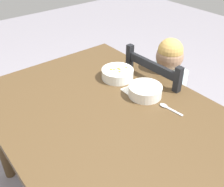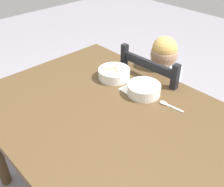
{
  "view_description": "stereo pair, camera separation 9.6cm",
  "coord_description": "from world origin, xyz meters",
  "px_view_note": "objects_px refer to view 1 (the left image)",
  "views": [
    {
      "loc": [
        0.84,
        -0.63,
        1.57
      ],
      "look_at": [
        -0.05,
        0.08,
        0.79
      ],
      "focal_mm": 42.43,
      "sensor_mm": 36.0,
      "label": 1
    },
    {
      "loc": [
        0.78,
        -0.7,
        1.57
      ],
      "look_at": [
        -0.05,
        0.08,
        0.79
      ],
      "focal_mm": 42.43,
      "sensor_mm": 36.0,
      "label": 2
    }
  ],
  "objects_px": {
    "bowl_of_peas": "(145,90)",
    "spoon": "(167,107)",
    "child_figure": "(163,86)",
    "dining_table": "(107,126)",
    "bowl_of_carrots": "(118,73)",
    "dining_chair": "(161,108)"
  },
  "relations": [
    {
      "from": "child_figure",
      "to": "bowl_of_carrots",
      "type": "bearing_deg",
      "value": -111.98
    },
    {
      "from": "dining_table",
      "to": "bowl_of_carrots",
      "type": "xyz_separation_m",
      "value": [
        -0.22,
        0.25,
        0.13
      ]
    },
    {
      "from": "child_figure",
      "to": "spoon",
      "type": "distance_m",
      "value": 0.41
    },
    {
      "from": "dining_chair",
      "to": "spoon",
      "type": "relative_size",
      "value": 6.47
    },
    {
      "from": "dining_chair",
      "to": "spoon",
      "type": "height_order",
      "value": "dining_chair"
    },
    {
      "from": "child_figure",
      "to": "bowl_of_carrots",
      "type": "distance_m",
      "value": 0.35
    },
    {
      "from": "dining_table",
      "to": "bowl_of_carrots",
      "type": "distance_m",
      "value": 0.36
    },
    {
      "from": "bowl_of_carrots",
      "to": "dining_table",
      "type": "bearing_deg",
      "value": -48.98
    },
    {
      "from": "dining_table",
      "to": "bowl_of_carrots",
      "type": "height_order",
      "value": "bowl_of_carrots"
    },
    {
      "from": "dining_chair",
      "to": "spoon",
      "type": "distance_m",
      "value": 0.5
    },
    {
      "from": "dining_table",
      "to": "bowl_of_peas",
      "type": "height_order",
      "value": "bowl_of_peas"
    },
    {
      "from": "dining_chair",
      "to": "spoon",
      "type": "xyz_separation_m",
      "value": [
        0.27,
        -0.29,
        0.31
      ]
    },
    {
      "from": "dining_table",
      "to": "child_figure",
      "type": "xyz_separation_m",
      "value": [
        -0.1,
        0.54,
        -0.02
      ]
    },
    {
      "from": "child_figure",
      "to": "bowl_of_peas",
      "type": "bearing_deg",
      "value": -68.02
    },
    {
      "from": "dining_chair",
      "to": "bowl_of_carrots",
      "type": "distance_m",
      "value": 0.47
    },
    {
      "from": "child_figure",
      "to": "bowl_of_carrots",
      "type": "height_order",
      "value": "child_figure"
    },
    {
      "from": "bowl_of_peas",
      "to": "spoon",
      "type": "bearing_deg",
      "value": 3.57
    },
    {
      "from": "dining_table",
      "to": "spoon",
      "type": "xyz_separation_m",
      "value": [
        0.17,
        0.26,
        0.1
      ]
    },
    {
      "from": "child_figure",
      "to": "bowl_of_peas",
      "type": "xyz_separation_m",
      "value": [
        0.12,
        -0.29,
        0.15
      ]
    },
    {
      "from": "bowl_of_carrots",
      "to": "bowl_of_peas",
      "type": "bearing_deg",
      "value": -0.01
    },
    {
      "from": "spoon",
      "to": "dining_table",
      "type": "bearing_deg",
      "value": -123.06
    },
    {
      "from": "child_figure",
      "to": "bowl_of_carrots",
      "type": "relative_size",
      "value": 5.0
    }
  ]
}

